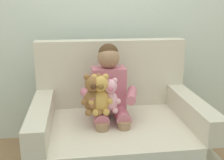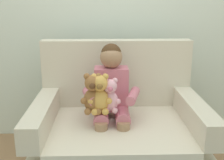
# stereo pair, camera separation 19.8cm
# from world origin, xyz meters

# --- Properties ---
(back_wall) EXTENTS (6.00, 0.10, 2.60)m
(back_wall) POSITION_xyz_m (0.00, 0.78, 1.30)
(back_wall) COLOR silver
(back_wall) RESTS_ON ground
(armchair) EXTENTS (1.26, 0.94, 1.01)m
(armchair) POSITION_xyz_m (0.00, 0.05, 0.31)
(armchair) COLOR beige
(armchair) RESTS_ON ground
(seated_child) EXTENTS (0.45, 0.39, 0.82)m
(seated_child) POSITION_xyz_m (-0.05, 0.08, 0.65)
(seated_child) COLOR #C66B7F
(seated_child) RESTS_ON armchair
(plush_pink) EXTENTS (0.15, 0.12, 0.26)m
(plush_pink) POSITION_xyz_m (-0.07, -0.04, 0.67)
(plush_pink) COLOR #EAA8BC
(plush_pink) RESTS_ON armchair
(plush_honey) EXTENTS (0.17, 0.14, 0.29)m
(plush_honey) POSITION_xyz_m (-0.14, -0.07, 0.68)
(plush_honey) COLOR gold
(plush_honey) RESTS_ON armchair
(plush_brown) EXTENTS (0.18, 0.14, 0.29)m
(plush_brown) POSITION_xyz_m (-0.19, -0.06, 0.69)
(plush_brown) COLOR brown
(plush_brown) RESTS_ON armchair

